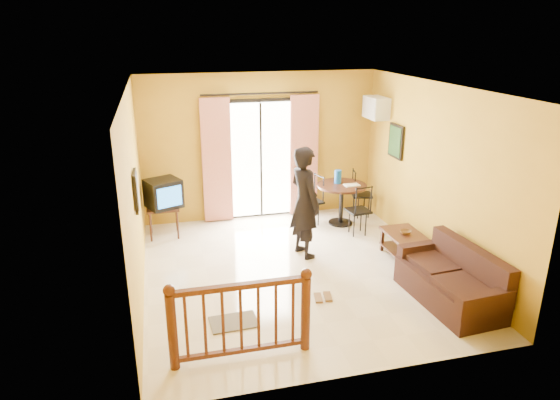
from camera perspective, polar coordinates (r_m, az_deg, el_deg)
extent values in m
plane|color=beige|center=(7.78, 1.66, -8.16)|extent=(5.00, 5.00, 0.00)
plane|color=white|center=(6.95, 1.88, 12.79)|extent=(5.00, 5.00, 0.00)
plane|color=#B78C23|center=(9.59, -2.29, 6.08)|extent=(4.50, 0.00, 4.50)
plane|color=#B78C23|center=(5.05, 9.48, -6.60)|extent=(4.50, 0.00, 4.50)
plane|color=#B78C23|center=(7.01, -16.25, 0.32)|extent=(0.00, 5.00, 5.00)
plane|color=#B78C23|center=(8.13, 17.24, 2.80)|extent=(0.00, 5.00, 5.00)
cube|color=black|center=(9.64, -2.25, 4.62)|extent=(1.34, 0.03, 2.34)
cube|color=white|center=(9.60, -2.21, 4.57)|extent=(1.20, 0.04, 2.20)
cube|color=black|center=(9.59, -2.19, 4.54)|extent=(0.04, 0.02, 2.20)
cube|color=beige|center=(9.41, -7.24, 4.44)|extent=(0.55, 0.08, 2.35)
cube|color=beige|center=(9.75, 2.76, 5.08)|extent=(0.55, 0.08, 2.35)
cylinder|color=black|center=(9.32, -2.25, 12.07)|extent=(2.20, 0.04, 0.04)
cube|color=black|center=(9.07, -13.26, -0.88)|extent=(0.56, 0.47, 0.04)
cylinder|color=black|center=(9.00, -14.58, -3.00)|extent=(0.04, 0.04, 0.54)
cylinder|color=black|center=(9.00, -11.62, -2.77)|extent=(0.04, 0.04, 0.54)
cylinder|color=black|center=(9.34, -14.58, -2.16)|extent=(0.04, 0.04, 0.54)
cylinder|color=black|center=(9.34, -11.74, -1.94)|extent=(0.04, 0.04, 0.54)
cube|color=black|center=(8.99, -13.19, 0.75)|extent=(0.71, 0.68, 0.50)
cube|color=#2880F0|center=(8.76, -12.50, 0.33)|extent=(0.41, 0.19, 0.35)
cube|color=black|center=(6.77, -16.16, 1.01)|extent=(0.04, 0.42, 0.52)
cube|color=#504B44|center=(6.77, -15.95, 1.03)|extent=(0.01, 0.34, 0.44)
cylinder|color=black|center=(9.41, 7.09, 1.64)|extent=(0.94, 0.94, 0.04)
cylinder|color=black|center=(9.53, 7.00, -0.53)|extent=(0.08, 0.08, 0.76)
cylinder|color=black|center=(9.66, 6.91, -2.57)|extent=(0.46, 0.46, 0.03)
cylinder|color=#1250AE|center=(9.45, 6.64, 2.66)|extent=(0.14, 0.14, 0.25)
cube|color=beige|center=(9.37, 8.20, 1.70)|extent=(0.29, 0.20, 0.02)
cube|color=silver|center=(9.58, 10.94, 10.31)|extent=(0.30, 0.60, 0.40)
cube|color=gray|center=(9.52, 10.10, 10.31)|extent=(0.02, 0.56, 0.36)
cube|color=black|center=(9.15, 13.11, 6.56)|extent=(0.04, 0.50, 0.60)
cube|color=black|center=(9.14, 12.97, 6.56)|extent=(0.01, 0.42, 0.52)
cube|color=black|center=(8.22, 14.35, -4.08)|extent=(0.54, 0.98, 0.04)
cube|color=black|center=(8.33, 14.19, -5.86)|extent=(0.50, 0.94, 0.03)
cube|color=black|center=(7.86, 14.28, -6.83)|extent=(0.05, 0.05, 0.41)
cube|color=black|center=(8.06, 17.03, -6.41)|extent=(0.05, 0.05, 0.41)
cube|color=black|center=(8.55, 11.60, -4.41)|extent=(0.05, 0.05, 0.41)
cube|color=black|center=(8.74, 14.18, -4.09)|extent=(0.05, 0.05, 0.41)
imported|color=brown|center=(8.25, 14.15, -3.59)|extent=(0.19, 0.19, 0.06)
cube|color=black|center=(7.27, 18.70, -9.62)|extent=(0.89, 1.60, 0.39)
cube|color=black|center=(7.28, 20.93, -6.89)|extent=(0.29, 1.55, 0.53)
cube|color=black|center=(6.64, 22.36, -10.90)|extent=(0.78, 0.21, 0.29)
cube|color=black|center=(7.75, 15.94, -5.73)|extent=(0.78, 0.21, 0.29)
cube|color=black|center=(6.90, 20.05, -9.32)|extent=(0.58, 0.67, 0.10)
cube|color=black|center=(7.40, 17.19, -7.00)|extent=(0.58, 0.67, 0.10)
imported|color=black|center=(8.00, 2.82, -0.26)|extent=(0.60, 0.76, 1.83)
cylinder|color=#471E0F|center=(5.68, -12.20, -14.55)|extent=(0.11, 0.11, 0.92)
cylinder|color=#471E0F|center=(5.87, 2.94, -12.87)|extent=(0.11, 0.11, 0.92)
sphere|color=#471E0F|center=(5.42, -12.58, -10.06)|extent=(0.13, 0.13, 0.13)
sphere|color=#471E0F|center=(5.62, 3.03, -8.46)|extent=(0.13, 0.13, 0.13)
cube|color=#471E0F|center=(5.49, -4.60, -9.79)|extent=(1.55, 0.08, 0.06)
cube|color=#471E0F|center=(5.93, -4.39, -16.73)|extent=(1.55, 0.06, 0.05)
cube|color=#595347|center=(6.58, -5.30, -13.71)|extent=(0.62, 0.43, 0.02)
cube|color=brown|center=(7.07, 4.39, -11.09)|extent=(0.15, 0.26, 0.03)
cube|color=brown|center=(7.11, 5.48, -10.94)|extent=(0.15, 0.26, 0.03)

